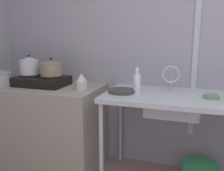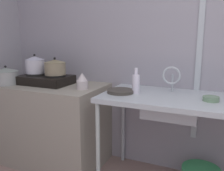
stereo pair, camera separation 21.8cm
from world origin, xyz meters
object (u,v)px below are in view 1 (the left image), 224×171
object	(u,v)px
percolator	(81,82)
faucet	(171,75)
stove	(41,81)
frying_pan	(121,91)
bottle_by_sink	(137,83)
pot_on_right_burner	(51,68)
small_bowl_on_drainboard	(211,96)
sink_basin	(172,105)
pot_on_left_burner	(29,66)

from	to	relation	value
percolator	faucet	world-z (taller)	faucet
stove	frying_pan	size ratio (longest dim) A/B	2.25
bottle_by_sink	pot_on_right_burner	bearing A→B (deg)	178.75
pot_on_right_burner	percolator	world-z (taller)	pot_on_right_burner
pot_on_right_burner	small_bowl_on_drainboard	size ratio (longest dim) A/B	1.76
bottle_by_sink	faucet	bearing A→B (deg)	26.99
small_bowl_on_drainboard	bottle_by_sink	size ratio (longest dim) A/B	0.55
frying_pan	stove	bearing A→B (deg)	176.22
small_bowl_on_drainboard	pot_on_right_burner	bearing A→B (deg)	178.63
small_bowl_on_drainboard	bottle_by_sink	xyz separation A→B (m)	(-0.61, 0.02, 0.07)
sink_basin	small_bowl_on_drainboard	world-z (taller)	small_bowl_on_drainboard
faucet	small_bowl_on_drainboard	size ratio (longest dim) A/B	1.91
percolator	bottle_by_sink	size ratio (longest dim) A/B	0.70
stove	faucet	world-z (taller)	faucet
pot_on_left_burner	small_bowl_on_drainboard	size ratio (longest dim) A/B	1.65
pot_on_left_burner	frying_pan	distance (m)	1.01
pot_on_right_burner	bottle_by_sink	world-z (taller)	pot_on_right_burner
stove	bottle_by_sink	xyz separation A→B (m)	(0.99, -0.02, 0.04)
small_bowl_on_drainboard	frying_pan	bearing A→B (deg)	-178.30
frying_pan	bottle_by_sink	size ratio (longest dim) A/B	1.07
pot_on_left_burner	stove	bearing A→B (deg)	0.00
pot_on_right_burner	percolator	size ratio (longest dim) A/B	1.39
bottle_by_sink	pot_on_left_burner	bearing A→B (deg)	179.04
percolator	small_bowl_on_drainboard	distance (m)	1.12
pot_on_right_burner	faucet	xyz separation A→B (m)	(1.14, 0.12, -0.04)
percolator	small_bowl_on_drainboard	size ratio (longest dim) A/B	1.27
pot_on_right_burner	small_bowl_on_drainboard	xyz separation A→B (m)	(1.47, -0.03, -0.17)
percolator	sink_basin	xyz separation A→B (m)	(0.82, 0.04, -0.16)
frying_pan	bottle_by_sink	distance (m)	0.15
faucet	stove	bearing A→B (deg)	-174.49
sink_basin	bottle_by_sink	size ratio (longest dim) A/B	1.95
stove	faucet	distance (m)	1.27
sink_basin	faucet	bearing A→B (deg)	103.23
sink_basin	small_bowl_on_drainboard	xyz separation A→B (m)	(0.30, -0.01, 0.10)
sink_basin	faucet	size ratio (longest dim) A/B	1.85
percolator	faucet	distance (m)	0.81
sink_basin	faucet	xyz separation A→B (m)	(-0.03, 0.14, 0.23)
pot_on_right_burner	small_bowl_on_drainboard	world-z (taller)	pot_on_right_burner
pot_on_left_burner	frying_pan	xyz separation A→B (m)	(0.99, -0.06, -0.18)
stove	pot_on_right_burner	xyz separation A→B (m)	(0.13, -0.00, 0.14)
pot_on_left_burner	pot_on_right_burner	xyz separation A→B (m)	(0.25, -0.00, -0.01)
pot_on_left_burner	sink_basin	bearing A→B (deg)	-0.84
percolator	bottle_by_sink	distance (m)	0.51
small_bowl_on_drainboard	percolator	bearing A→B (deg)	-178.80
pot_on_right_burner	faucet	distance (m)	1.14
bottle_by_sink	frying_pan	bearing A→B (deg)	-163.42
sink_basin	frying_pan	bearing A→B (deg)	-175.29
percolator	bottle_by_sink	bearing A→B (deg)	4.43
faucet	small_bowl_on_drainboard	bearing A→B (deg)	-25.37
sink_basin	percolator	bearing A→B (deg)	-177.37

